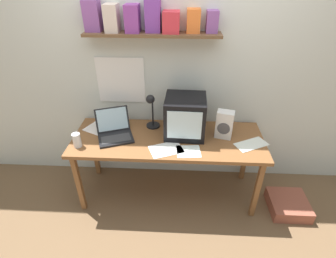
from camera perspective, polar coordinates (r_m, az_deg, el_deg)
The scene contains 13 objects.
ground_plane at distance 2.94m, azimuth -0.00°, elevation -13.42°, with size 12.00×12.00×0.00m, color brown.
back_wall at distance 2.55m, azimuth 0.28°, elevation 14.22°, with size 5.60×0.24×2.60m.
corner_desk at distance 2.51m, azimuth -0.00°, elevation -3.05°, with size 1.80×0.66×0.71m.
crt_monitor at distance 2.45m, azimuth 3.73°, elevation 2.76°, with size 0.38×0.37×0.38m.
laptop at distance 2.54m, azimuth -11.61°, elevation -0.19°, with size 0.41×0.42×0.23m.
desk_lamp at distance 2.53m, azimuth -3.63°, elevation 4.48°, with size 0.14×0.16×0.37m.
juice_glass at distance 2.48m, azimuth -19.20°, elevation -2.44°, with size 0.07×0.07×0.13m.
space_heater at distance 2.48m, azimuth 12.18°, elevation 0.95°, with size 0.17×0.14×0.27m.
open_notebook at distance 2.72m, azimuth -15.12°, elevation 0.23°, with size 0.29×0.28×0.00m.
loose_paper_near_monitor at distance 2.33m, azimuth -0.41°, elevation -4.45°, with size 0.34×0.29×0.00m.
loose_paper_near_laptop at distance 2.31m, azimuth 4.48°, elevation -4.88°, with size 0.22×0.20×0.00m.
printed_handout at distance 2.51m, azimuth 17.67°, elevation -3.20°, with size 0.33×0.27×0.00m.
floor_cushion at distance 2.99m, azimuth 24.67°, elevation -14.74°, with size 0.37×0.37×0.12m.
Camera 1 is at (0.11, -2.04, 2.12)m, focal length 28.00 mm.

